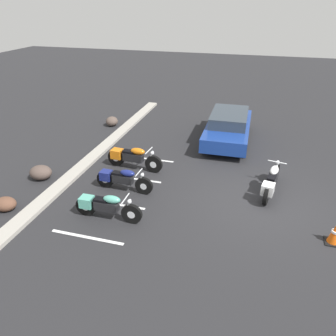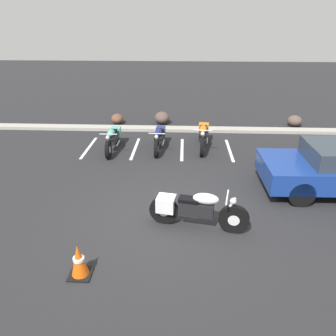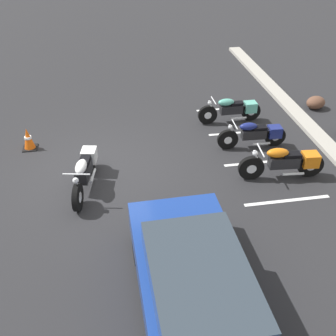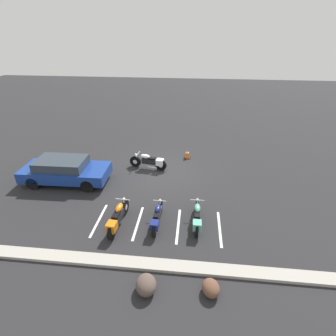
% 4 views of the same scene
% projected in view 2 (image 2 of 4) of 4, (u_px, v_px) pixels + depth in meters
% --- Properties ---
extents(ground, '(60.00, 60.00, 0.00)m').
position_uv_depth(ground, '(169.00, 218.00, 7.52)').
color(ground, '#262628').
extents(motorcycle_white_featured, '(2.15, 0.75, 0.85)m').
position_uv_depth(motorcycle_white_featured, '(193.00, 209.00, 7.04)').
color(motorcycle_white_featured, black).
rests_on(motorcycle_white_featured, ground).
extents(parked_bike_0, '(0.57, 2.01, 0.79)m').
position_uv_depth(parked_bike_0, '(113.00, 138.00, 11.29)').
color(parked_bike_0, black).
rests_on(parked_bike_0, ground).
extents(parked_bike_1, '(0.55, 1.97, 0.78)m').
position_uv_depth(parked_bike_1, '(159.00, 137.00, 11.37)').
color(parked_bike_1, black).
rests_on(parked_bike_1, ground).
extents(parked_bike_2, '(0.61, 2.18, 0.86)m').
position_uv_depth(parked_bike_2, '(203.00, 135.00, 11.50)').
color(parked_bike_2, black).
rests_on(parked_bike_2, ground).
extents(concrete_curb, '(18.00, 0.50, 0.12)m').
position_uv_depth(concrete_curb, '(176.00, 129.00, 13.36)').
color(concrete_curb, '#A8A399').
rests_on(concrete_curb, ground).
extents(landscape_rock_0, '(0.77, 0.76, 0.47)m').
position_uv_depth(landscape_rock_0, '(295.00, 121.00, 13.81)').
color(landscape_rock_0, brown).
rests_on(landscape_rock_0, ground).
extents(landscape_rock_1, '(0.78, 0.88, 0.51)m').
position_uv_depth(landscape_rock_1, '(162.00, 118.00, 14.16)').
color(landscape_rock_1, brown).
rests_on(landscape_rock_1, ground).
extents(landscape_rock_2, '(0.65, 0.74, 0.43)m').
position_uv_depth(landscape_rock_2, '(117.00, 119.00, 14.15)').
color(landscape_rock_2, brown).
rests_on(landscape_rock_2, ground).
extents(traffic_cone, '(0.40, 0.40, 0.64)m').
position_uv_depth(traffic_cone, '(79.00, 261.00, 5.74)').
color(traffic_cone, black).
rests_on(traffic_cone, ground).
extents(stall_line_0, '(0.10, 2.10, 0.00)m').
position_uv_depth(stall_line_0, '(89.00, 148.00, 11.61)').
color(stall_line_0, white).
rests_on(stall_line_0, ground).
extents(stall_line_1, '(0.10, 2.10, 0.00)m').
position_uv_depth(stall_line_1, '(135.00, 148.00, 11.53)').
color(stall_line_1, white).
rests_on(stall_line_1, ground).
extents(stall_line_2, '(0.10, 2.10, 0.00)m').
position_uv_depth(stall_line_2, '(182.00, 149.00, 11.46)').
color(stall_line_2, white).
rests_on(stall_line_2, ground).
extents(stall_line_3, '(0.10, 2.10, 0.00)m').
position_uv_depth(stall_line_3, '(230.00, 150.00, 11.39)').
color(stall_line_3, white).
rests_on(stall_line_3, ground).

